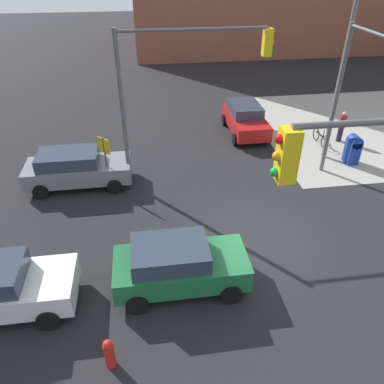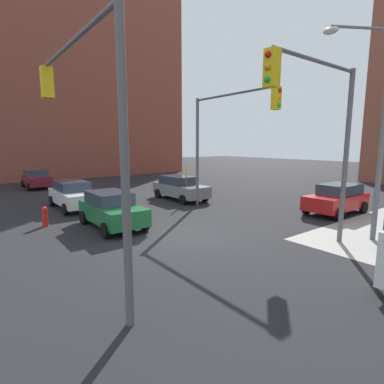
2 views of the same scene
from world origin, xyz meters
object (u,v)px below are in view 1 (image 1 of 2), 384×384
Objects in this scene: traffic_signal_nw_corner at (180,77)px; hatchback_gray at (76,168)px; coupe_green at (178,265)px; sedan_red at (245,119)px; fire_hydrant at (109,353)px; pedestrian_crossing at (342,126)px; bicycle_at_crosswalk at (80,164)px; mailbox_blue at (353,149)px; bicycle_leaning_on_fence at (320,138)px; street_lamp_corner at (343,63)px; traffic_signal_ne_corner at (366,86)px.

hatchback_gray is (-4.59, 0.26, -3.82)m from traffic_signal_nw_corner.
coupe_green is (-0.84, -6.25, -3.82)m from traffic_signal_nw_corner.
sedan_red is 9.79m from hatchback_gray.
pedestrian_crossing is (11.80, 11.60, 0.38)m from fire_hydrant.
bicycle_at_crosswalk is at bearing 91.96° from hatchback_gray.
mailbox_blue is 0.82× the size of bicycle_at_crosswalk.
sedan_red is at bearing 48.50° from traffic_signal_nw_corner.
mailbox_blue is at bearing -4.40° from bicycle_at_crosswalk.
bicycle_leaning_on_fence is at bearing -28.73° from sedan_red.
sedan_red reaches higher than mailbox_blue.
coupe_green reaches higher than bicycle_at_crosswalk.
bicycle_at_crosswalk is (-4.63, 1.50, -4.32)m from traffic_signal_nw_corner.
sedan_red is (-4.22, 4.18, 0.08)m from mailbox_blue.
coupe_green is 2.41× the size of pedestrian_crossing.
bicycle_leaning_on_fence is (8.60, 8.94, -0.50)m from coupe_green.
street_lamp_corner is at bearing 7.78° from traffic_signal_nw_corner.
traffic_signal_ne_corner is at bearing -125.66° from mailbox_blue.
coupe_green is at bearing -143.76° from mailbox_blue.
bicycle_leaning_on_fence is (12.36, 2.43, -0.50)m from hatchback_gray.
bicycle_at_crosswalk is at bearing 162.06° from traffic_signal_nw_corner.
mailbox_blue is (1.70, 2.37, -3.84)m from traffic_signal_ne_corner.
mailbox_blue reaches higher than fire_hydrant.
traffic_signal_nw_corner reaches higher than fire_hydrant.
bicycle_leaning_on_fence reaches higher than fire_hydrant.
fire_hydrant is (-11.20, -9.20, -0.28)m from mailbox_blue.
coupe_green is 8.64m from bicycle_at_crosswalk.
coupe_green is at bearing -97.62° from traffic_signal_nw_corner.
hatchback_gray is at bearing 101.11° from fire_hydrant.
mailbox_blue is at bearing 39.40° from fire_hydrant.
traffic_signal_ne_corner is 12.54m from bicycle_at_crosswalk.
sedan_red and hatchback_gray have the same top height.
hatchback_gray is 2.67× the size of pedestrian_crossing.
mailbox_blue is 1.52× the size of fire_hydrant.
traffic_signal_nw_corner and traffic_signal_ne_corner have the same top height.
fire_hydrant is 0.21× the size of hatchback_gray.
traffic_signal_ne_corner reaches higher than bicycle_at_crosswalk.
fire_hydrant is 0.23× the size of sedan_red.
sedan_red and coupe_green have the same top height.
hatchback_gray reaches higher than bicycle_at_crosswalk.
coupe_green and hatchback_gray have the same top height.
traffic_signal_ne_corner reaches higher than bicycle_leaning_on_fence.
hatchback_gray reaches higher than fire_hydrant.
traffic_signal_nw_corner is at bearing -3.30° from hatchback_gray.
traffic_signal_ne_corner is 12.40m from fire_hydrant.
pedestrian_crossing reaches higher than mailbox_blue.
pedestrian_crossing is at bearing 17.92° from traffic_signal_nw_corner.
coupe_green reaches higher than fire_hydrant.
traffic_signal_nw_corner is at bearing 71.98° from fire_hydrant.
sedan_red is at bearing 19.94° from bicycle_at_crosswalk.
pedestrian_crossing is at bearing 44.51° from fire_hydrant.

